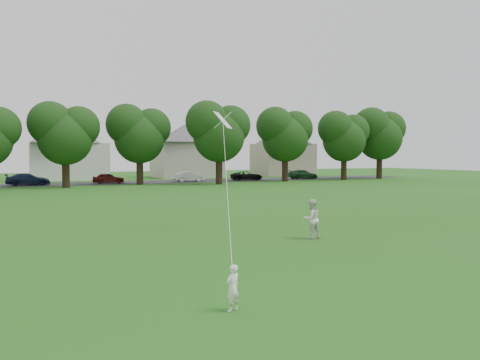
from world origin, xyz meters
name	(u,v)px	position (x,y,z in m)	size (l,w,h in m)	color
ground	(232,263)	(0.00, 0.00, 0.00)	(160.00, 160.00, 0.00)	#255613
street	(77,184)	(0.00, 42.00, 0.01)	(90.00, 7.00, 0.01)	#2D2D30
toddler	(233,288)	(-1.70, -3.89, 0.47)	(0.34, 0.23, 0.95)	white
older_boy	(312,219)	(4.35, 2.37, 0.74)	(0.72, 0.56, 1.49)	silver
kite	(226,171)	(0.26, 1.01, 2.65)	(2.52, 5.47, 11.27)	white
tree_row	(99,124)	(1.55, 36.15, 6.31)	(81.32, 8.69, 11.36)	black
parked_cars	(77,179)	(-0.18, 41.00, 0.61)	(61.56, 2.53, 1.27)	black
house_row	(61,143)	(-0.88, 52.00, 4.79)	(76.31, 14.20, 10.23)	beige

